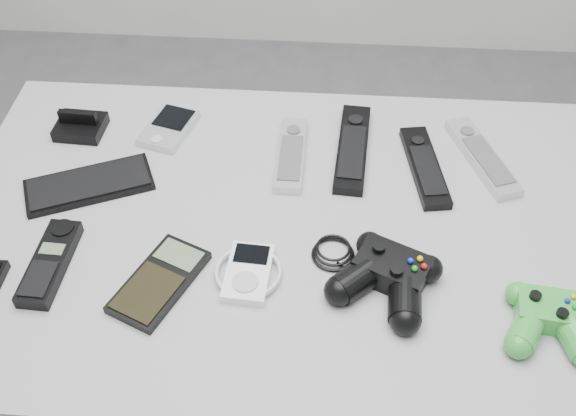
# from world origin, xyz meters

# --- Properties ---
(floor) EXTENTS (3.50, 3.50, 0.00)m
(floor) POSITION_xyz_m (0.00, 0.00, 0.00)
(floor) COLOR slate
(floor) RESTS_ON ground
(desk) EXTENTS (1.16, 0.74, 0.77)m
(desk) POSITION_xyz_m (0.09, -0.03, 0.71)
(desk) COLOR #9E9EA0
(desk) RESTS_ON floor
(pda_keyboard) EXTENTS (0.24, 0.17, 0.01)m
(pda_keyboard) POSITION_xyz_m (-0.26, 0.03, 0.78)
(pda_keyboard) COLOR black
(pda_keyboard) RESTS_ON desk
(dock_bracket) EXTENTS (0.09, 0.08, 0.05)m
(dock_bracket) POSITION_xyz_m (-0.32, 0.18, 0.80)
(dock_bracket) COLOR black
(dock_bracket) RESTS_ON desk
(pda) EXTENTS (0.11, 0.14, 0.02)m
(pda) POSITION_xyz_m (-0.15, 0.19, 0.78)
(pda) COLOR silver
(pda) RESTS_ON desk
(remote_silver_a) EXTENTS (0.05, 0.20, 0.02)m
(remote_silver_a) POSITION_xyz_m (0.09, 0.13, 0.79)
(remote_silver_a) COLOR silver
(remote_silver_a) RESTS_ON desk
(remote_black_a) EXTENTS (0.07, 0.24, 0.02)m
(remote_black_a) POSITION_xyz_m (0.21, 0.16, 0.79)
(remote_black_a) COLOR black
(remote_black_a) RESTS_ON desk
(remote_black_b) EXTENTS (0.08, 0.21, 0.02)m
(remote_black_b) POSITION_xyz_m (0.34, 0.12, 0.78)
(remote_black_b) COLOR black
(remote_black_b) RESTS_ON desk
(remote_silver_b) EXTENTS (0.12, 0.22, 0.02)m
(remote_silver_b) POSITION_xyz_m (0.45, 0.15, 0.79)
(remote_silver_b) COLOR #B9B9C0
(remote_silver_b) RESTS_ON desk
(cordless_handset) EXTENTS (0.06, 0.17, 0.03)m
(cordless_handset) POSITION_xyz_m (-0.27, -0.15, 0.79)
(cordless_handset) COLOR black
(cordless_handset) RESTS_ON desk
(calculator) EXTENTS (0.15, 0.19, 0.02)m
(calculator) POSITION_xyz_m (-0.09, -0.18, 0.78)
(calculator) COLOR black
(calculator) RESTS_ON desk
(mp3_player) EXTENTS (0.11, 0.12, 0.02)m
(mp3_player) POSITION_xyz_m (0.04, -0.15, 0.79)
(mp3_player) COLOR white
(mp3_player) RESTS_ON desk
(controller_black) EXTENTS (0.31, 0.26, 0.05)m
(controller_black) POSITION_xyz_m (0.26, -0.15, 0.80)
(controller_black) COLOR black
(controller_black) RESTS_ON desk
(controller_green) EXTENTS (0.15, 0.16, 0.05)m
(controller_green) POSITION_xyz_m (0.50, -0.21, 0.80)
(controller_green) COLOR #278023
(controller_green) RESTS_ON desk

